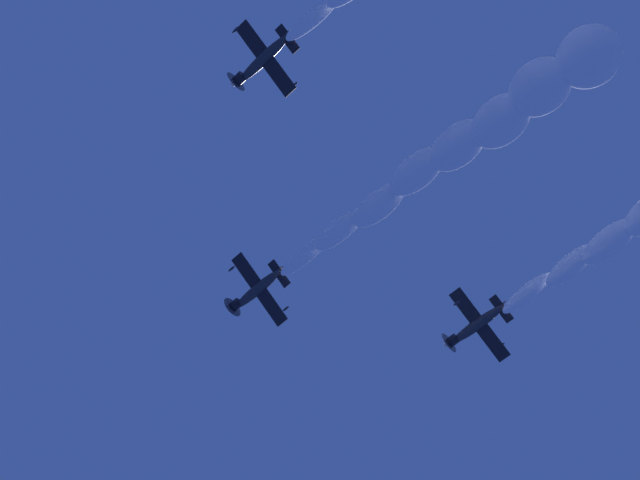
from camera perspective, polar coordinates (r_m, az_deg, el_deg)
airplane_lead at (r=86.98m, az=-3.95°, el=-3.10°), size 6.53×6.70×3.85m
airplane_left_wingman at (r=80.91m, az=-3.58°, el=10.95°), size 6.57×6.62×3.89m
airplane_right_wingman at (r=87.46m, az=9.52°, el=-5.21°), size 6.59×6.76×3.48m
smoke_trail_lead at (r=80.09m, az=10.88°, el=7.31°), size 31.11×22.89×8.28m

